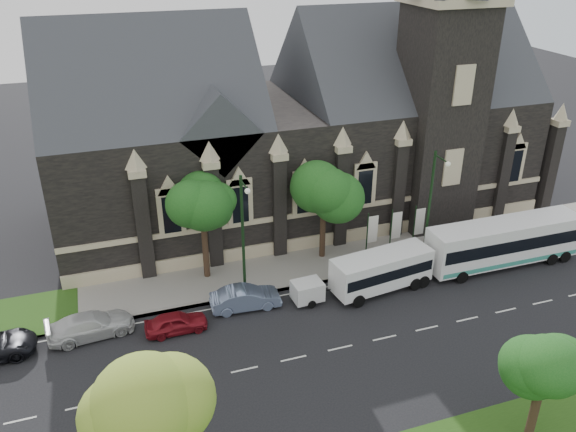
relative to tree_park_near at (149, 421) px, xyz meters
name	(u,v)px	position (x,y,z in m)	size (l,w,h in m)	color
ground	(340,348)	(11.77, 8.77, -6.42)	(160.00, 160.00, 0.00)	black
sidewalk	(289,269)	(11.77, 18.27, -6.34)	(80.00, 5.00, 0.15)	gray
museum	(311,123)	(16.89, 27.55, 1.75)	(40.00, 17.70, 29.90)	black
tree_park_near	(149,421)	(0.00, 0.00, 0.00)	(4.42, 4.42, 8.56)	black
tree_park_east	(546,364)	(17.95, -0.55, -1.80)	(3.40, 3.40, 6.28)	black
tree_walk_right	(326,187)	(14.98, 19.48, -0.60)	(4.08, 4.08, 7.80)	black
tree_walk_left	(205,205)	(5.97, 19.47, -0.68)	(3.91, 3.91, 7.64)	black
street_lamp_near	(431,203)	(21.77, 15.86, -1.30)	(0.36, 1.88, 9.00)	black
street_lamp_mid	(244,232)	(7.77, 15.86, -1.30)	(0.36, 1.88, 9.00)	black
banner_flag_left	(371,232)	(18.06, 17.77, -4.03)	(0.90, 0.10, 4.00)	black
banner_flag_center	(394,228)	(20.06, 17.77, -4.03)	(0.90, 0.10, 4.00)	black
banner_flag_right	(418,224)	(22.06, 17.77, -4.03)	(0.90, 0.10, 4.00)	black
tour_coach	(504,242)	(27.19, 13.93, -4.49)	(12.14, 2.84, 3.54)	white
shuttle_bus	(382,269)	(17.02, 13.80, -4.80)	(7.46, 3.35, 2.79)	white
box_trailer	(307,291)	(11.59, 13.99, -5.53)	(2.95, 1.74, 1.56)	silver
sedan	(245,298)	(7.44, 14.68, -5.65)	(1.63, 4.68, 1.54)	#7384A7
car_far_red	(176,322)	(2.65, 13.63, -5.75)	(1.57, 3.90, 1.33)	maroon
car_far_white	(91,325)	(-2.42, 14.92, -5.66)	(2.13, 5.24, 1.52)	silver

